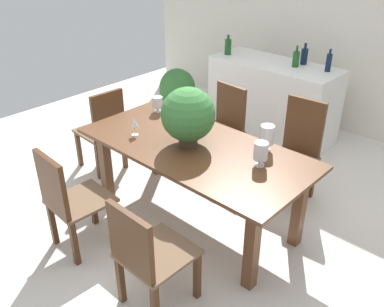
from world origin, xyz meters
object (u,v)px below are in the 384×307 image
at_px(wine_bottle_tall, 296,59).
at_px(chair_near_right, 146,254).
at_px(wine_glass, 134,123).
at_px(crystal_vase_left, 267,135).
at_px(chair_head_end, 104,128).
at_px(wine_bottle_green, 329,62).
at_px(chair_far_right, 298,147).
at_px(wine_bottle_amber, 228,47).
at_px(crystal_vase_center_near, 261,152).
at_px(kitchen_counter, 272,100).
at_px(dining_table, 195,158).
at_px(chair_far_left, 224,123).
at_px(flower_centerpiece, 188,115).
at_px(wine_bottle_dark, 304,56).
at_px(crystal_vase_right, 157,102).
at_px(chair_near_left, 69,198).
at_px(potted_plant_floor, 177,90).

bearing_deg(wine_bottle_tall, chair_near_right, -76.67).
bearing_deg(wine_glass, crystal_vase_left, 28.27).
distance_m(chair_head_end, wine_bottle_green, 2.59).
xyz_separation_m(chair_far_right, wine_bottle_amber, (-1.60, 0.91, 0.50)).
bearing_deg(wine_bottle_amber, chair_head_end, -94.43).
bearing_deg(crystal_vase_center_near, kitchen_counter, 120.08).
xyz_separation_m(dining_table, crystal_vase_left, (0.49, 0.34, 0.26)).
height_order(dining_table, wine_glass, wine_glass).
bearing_deg(kitchen_counter, crystal_vase_center_near, -59.92).
xyz_separation_m(chair_head_end, wine_bottle_amber, (0.15, 1.89, 0.53)).
bearing_deg(wine_bottle_green, wine_bottle_tall, -165.21).
height_order(dining_table, kitchen_counter, kitchen_counter).
height_order(crystal_vase_left, wine_bottle_amber, wine_bottle_amber).
xyz_separation_m(dining_table, chair_far_left, (-0.45, 0.97, -0.14)).
relative_size(chair_near_right, wine_glass, 5.47).
bearing_deg(wine_bottle_green, crystal_vase_center_near, -76.44).
xyz_separation_m(chair_far_right, flower_centerpiece, (-0.51, -0.98, 0.49)).
bearing_deg(chair_head_end, wine_bottle_amber, 178.65).
bearing_deg(wine_bottle_dark, chair_near_right, -77.61).
xyz_separation_m(crystal_vase_left, wine_glass, (-1.02, -0.55, -0.02)).
bearing_deg(wine_bottle_dark, chair_far_right, -60.24).
distance_m(chair_far_right, crystal_vase_left, 0.73).
relative_size(chair_far_right, chair_far_left, 1.09).
bearing_deg(crystal_vase_right, wine_bottle_dark, 74.32).
height_order(wine_glass, wine_bottle_green, wine_bottle_green).
distance_m(flower_centerpiece, wine_bottle_tall, 2.03).
xyz_separation_m(kitchen_counter, wine_bottle_tall, (0.25, 0.03, 0.56)).
bearing_deg(chair_far_left, wine_bottle_tall, 84.05).
distance_m(crystal_vase_left, crystal_vase_right, 1.25).
relative_size(chair_head_end, wine_bottle_green, 3.68).
distance_m(crystal_vase_right, wine_glass, 0.55).
bearing_deg(chair_head_end, chair_near_left, 43.87).
height_order(flower_centerpiece, crystal_vase_right, flower_centerpiece).
bearing_deg(flower_centerpiece, crystal_vase_left, 32.78).
relative_size(flower_centerpiece, wine_glass, 3.07).
height_order(chair_near_right, chair_head_end, chair_head_end).
bearing_deg(kitchen_counter, chair_far_right, -46.83).
distance_m(crystal_vase_center_near, wine_bottle_dark, 2.23).
height_order(kitchen_counter, wine_bottle_amber, wine_bottle_amber).
distance_m(chair_near_left, wine_bottle_green, 3.18).
relative_size(crystal_vase_left, wine_bottle_tall, 0.92).
relative_size(crystal_vase_center_near, wine_glass, 1.23).
relative_size(chair_near_left, potted_plant_floor, 1.44).
relative_size(chair_head_end, wine_bottle_dark, 3.78).
xyz_separation_m(chair_near_right, potted_plant_floor, (-2.33, 2.65, -0.16)).
height_order(crystal_vase_center_near, wine_bottle_dark, wine_bottle_dark).
bearing_deg(crystal_vase_center_near, chair_near_left, -134.44).
bearing_deg(wine_bottle_amber, chair_near_right, -60.60).
height_order(chair_head_end, wine_bottle_amber, wine_bottle_amber).
bearing_deg(chair_near_left, chair_far_right, -112.10).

